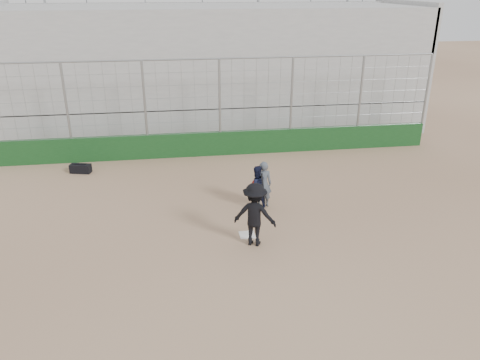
{
  "coord_description": "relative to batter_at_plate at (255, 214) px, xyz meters",
  "views": [
    {
      "loc": [
        -1.95,
        -11.68,
        6.71
      ],
      "look_at": [
        0.0,
        1.4,
        1.15
      ],
      "focal_mm": 35.0,
      "sensor_mm": 36.0,
      "label": 1
    }
  ],
  "objects": [
    {
      "name": "batter_at_plate",
      "position": [
        0.0,
        0.0,
        0.0
      ],
      "size": [
        1.34,
        1.07,
        1.96
      ],
      "color": "black",
      "rests_on": "ground"
    },
    {
      "name": "ground",
      "position": [
        -0.13,
        0.49,
        -0.91
      ],
      "size": [
        90.0,
        90.0,
        0.0
      ],
      "primitive_type": "plane",
      "color": "#805F45",
      "rests_on": "ground"
    },
    {
      "name": "catcher_crouched",
      "position": [
        0.44,
        2.19,
        -0.41
      ],
      "size": [
        0.86,
        0.77,
        1.01
      ],
      "color": "black",
      "rests_on": "ground"
    },
    {
      "name": "home_plate",
      "position": [
        -0.13,
        0.49,
        -0.9
      ],
      "size": [
        0.44,
        0.44,
        0.02
      ],
      "primitive_type": "cube",
      "color": "white",
      "rests_on": "ground"
    },
    {
      "name": "bleachers",
      "position": [
        -0.13,
        12.44,
        2.01
      ],
      "size": [
        20.25,
        6.7,
        6.98
      ],
      "color": "#9C9C9C",
      "rests_on": "ground"
    },
    {
      "name": "backstop",
      "position": [
        -0.13,
        7.49,
        0.05
      ],
      "size": [
        18.1,
        0.25,
        4.04
      ],
      "color": "#123A16",
      "rests_on": "ground"
    },
    {
      "name": "umpire",
      "position": [
        0.69,
        2.34,
        -0.22
      ],
      "size": [
        0.59,
        0.42,
        1.39
      ],
      "primitive_type": "imported",
      "rotation": [
        0.0,
        0.0,
        3.06
      ],
      "color": "#474F5A",
      "rests_on": "ground"
    },
    {
      "name": "equipment_bag",
      "position": [
        -5.67,
        6.23,
        -0.74
      ],
      "size": [
        0.84,
        0.52,
        0.37
      ],
      "color": "black",
      "rests_on": "ground"
    }
  ]
}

